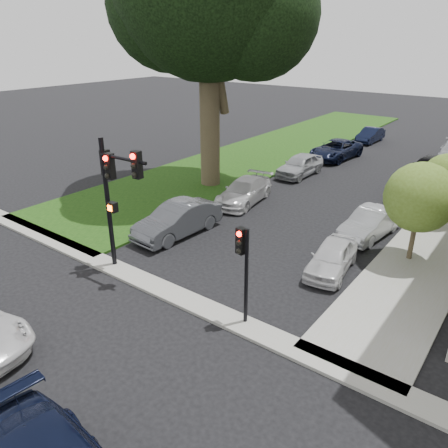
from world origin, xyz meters
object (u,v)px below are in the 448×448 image
Objects in this scene: car_parked_1 at (370,223)px; car_parked_8 at (336,150)px; small_tree_b at (447,178)px; traffic_signal_secondary at (243,259)px; car_parked_9 at (370,135)px; car_parked_3 at (428,167)px; car_parked_2 at (413,186)px; car_parked_6 at (244,191)px; small_tree_a at (420,198)px; car_parked_0 at (332,257)px; car_parked_7 at (300,165)px; traffic_signal_main at (113,183)px; car_parked_5 at (178,220)px.

car_parked_8 reaches higher than car_parked_1.
small_tree_b is 13.35m from car_parked_8.
car_parked_9 is at bearing 102.00° from traffic_signal_secondary.
car_parked_3 reaches higher than car_parked_1.
car_parked_3 is 1.13× the size of car_parked_9.
car_parked_6 is at bearing -148.73° from car_parked_2.
small_tree_a reaches higher than car_parked_0.
traffic_signal_main is at bearing -87.37° from car_parked_7.
traffic_signal_main is 1.04× the size of car_parked_8.
car_parked_8 is (-7.39, 17.21, 0.10)m from car_parked_0.
car_parked_3 reaches higher than car_parked_7.
small_tree_b reaches higher than car_parked_9.
car_parked_1 is (0.05, 4.37, 0.05)m from car_parked_0.
small_tree_b is 0.76× the size of car_parked_5.
traffic_signal_main reaches higher than small_tree_a.
car_parked_8 is (-9.76, 14.24, -2.21)m from small_tree_a.
traffic_signal_secondary reaches higher than car_parked_5.
car_parked_2 is at bearing 61.48° from car_parked_5.
traffic_signal_main is at bearing -84.71° from car_parked_8.
traffic_signal_secondary reaches higher than car_parked_0.
car_parked_7 is at bearing -86.67° from car_parked_8.
small_tree_b is (0.00, 5.30, -0.48)m from small_tree_a.
car_parked_6 is (0.04, 5.74, -0.11)m from car_parked_5.
traffic_signal_main reaches higher than small_tree_b.
car_parked_8 reaches higher than car_parked_0.
traffic_signal_secondary is at bearing -63.60° from car_parked_6.
car_parked_1 is at bearing 52.81° from traffic_signal_main.
car_parked_1 is at bearing 38.99° from car_parked_5.
car_parked_9 is at bearing 93.97° from car_parked_8.
car_parked_8 is (0.21, 12.63, 0.05)m from car_parked_6.
car_parked_0 is at bearing 79.91° from traffic_signal_secondary.
car_parked_9 is at bearing 113.94° from small_tree_a.
car_parked_3 is at bearing 97.99° from car_parked_1.
car_parked_7 reaches higher than car_parked_2.
small_tree_a reaches higher than car_parked_6.
car_parked_2 is 1.11× the size of car_parked_6.
car_parked_2 is 1.19× the size of car_parked_7.
small_tree_b reaches higher than car_parked_2.
car_parked_8 is at bearing 132.30° from car_parked_2.
traffic_signal_main is 5.06m from car_parked_5.
car_parked_9 is (0.10, 7.51, -0.09)m from car_parked_8.
car_parked_5 is at bearing -104.42° from car_parked_3.
car_parked_9 is at bearing 81.24° from car_parked_6.
car_parked_6 is (-7.60, 4.58, 0.05)m from car_parked_0.
car_parked_7 is at bearing 115.17° from car_parked_0.
traffic_signal_secondary reaches higher than car_parked_1.
car_parked_3 is at bearing 107.53° from small_tree_b.
car_parked_5 reaches higher than car_parked_9.
traffic_signal_main is at bearing -80.38° from car_parked_5.
small_tree_b is 0.78× the size of car_parked_6.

